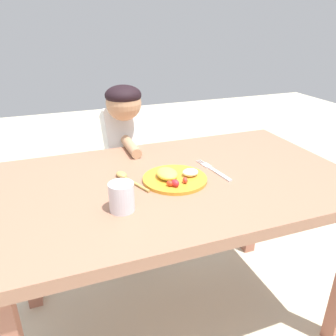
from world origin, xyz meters
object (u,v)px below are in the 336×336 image
object	(u,v)px
spoon	(126,177)
fork	(214,170)
drinking_cup	(122,197)
person	(123,172)
plate	(174,177)

from	to	relation	value
spoon	fork	bearing A→B (deg)	-119.21
fork	drinking_cup	distance (m)	0.43
spoon	person	distance (m)	0.51
fork	person	bearing A→B (deg)	18.45
fork	drinking_cup	world-z (taller)	drinking_cup
fork	spoon	xyz separation A→B (m)	(-0.34, 0.05, 0.01)
drinking_cup	person	size ratio (longest dim) A/B	0.09
spoon	drinking_cup	bearing A→B (deg)	141.90
plate	fork	size ratio (longest dim) A/B	1.08
fork	drinking_cup	size ratio (longest dim) A/B	2.38
person	spoon	bearing A→B (deg)	78.80
fork	spoon	distance (m)	0.34
plate	fork	xyz separation A→B (m)	(0.18, 0.03, -0.01)
spoon	person	xyz separation A→B (m)	(0.09, 0.46, -0.19)
plate	spoon	world-z (taller)	plate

